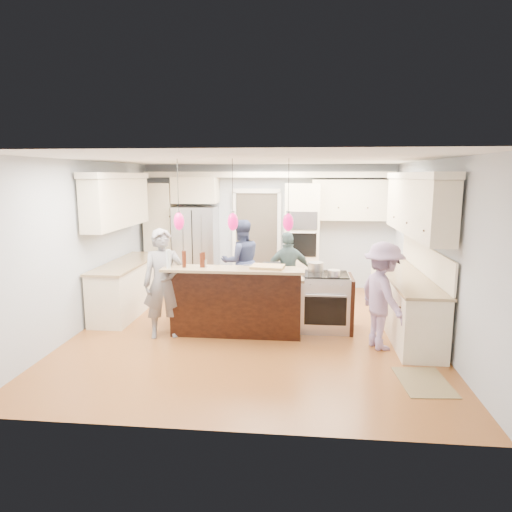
{
  "coord_description": "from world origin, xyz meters",
  "views": [
    {
      "loc": [
        0.75,
        -7.03,
        2.46
      ],
      "look_at": [
        0.0,
        0.35,
        1.15
      ],
      "focal_mm": 32.0,
      "sensor_mm": 36.0,
      "label": 1
    }
  ],
  "objects": [
    {
      "name": "beer_bottle_a",
      "position": [
        -0.7,
        -0.51,
        1.23
      ],
      "size": [
        0.07,
        0.07,
        0.23
      ],
      "primitive_type": "cylinder",
      "rotation": [
        0.0,
        0.0,
        -0.22
      ],
      "color": "#451A0C",
      "rests_on": "kitchen_island"
    },
    {
      "name": "right_counter_run",
      "position": [
        2.44,
        0.3,
        1.06
      ],
      "size": [
        0.64,
        3.1,
        2.51
      ],
      "color": "beige",
      "rests_on": "ground"
    },
    {
      "name": "back_upper_cabinets",
      "position": [
        -0.75,
        2.76,
        1.67
      ],
      "size": [
        5.3,
        0.61,
        2.54
      ],
      "color": "beige",
      "rests_on": "ground"
    },
    {
      "name": "drink_can",
      "position": [
        -0.68,
        -0.5,
        1.18
      ],
      "size": [
        0.06,
        0.06,
        0.11
      ],
      "primitive_type": "cylinder",
      "rotation": [
        0.0,
        0.0,
        -0.09
      ],
      "color": "#B7B7BC",
      "rests_on": "kitchen_island"
    },
    {
      "name": "kitchen_island",
      "position": [
        -0.25,
        0.07,
        0.48
      ],
      "size": [
        2.1,
        1.46,
        1.12
      ],
      "color": "black",
      "rests_on": "ground"
    },
    {
      "name": "beer_bottle_c",
      "position": [
        -0.72,
        -0.51,
        1.23
      ],
      "size": [
        0.07,
        0.07,
        0.21
      ],
      "primitive_type": "cylinder",
      "rotation": [
        0.0,
        0.0,
        -0.28
      ],
      "color": "#451A0C",
      "rests_on": "kitchen_island"
    },
    {
      "name": "cutting_board",
      "position": [
        0.25,
        -0.47,
        1.14
      ],
      "size": [
        0.51,
        0.39,
        0.04
      ],
      "primitive_type": "cube",
      "rotation": [
        0.0,
        0.0,
        -0.12
      ],
      "color": "tan",
      "rests_on": "kitchen_island"
    },
    {
      "name": "person_far_left",
      "position": [
        -0.42,
        1.6,
        0.81
      ],
      "size": [
        0.97,
        0.87,
        1.63
      ],
      "primitive_type": "imported",
      "rotation": [
        0.0,
        0.0,
        3.53
      ],
      "color": "navy",
      "rests_on": "ground"
    },
    {
      "name": "refrigerator",
      "position": [
        -1.55,
        2.64,
        0.9
      ],
      "size": [
        0.9,
        0.7,
        1.8
      ],
      "primitive_type": "cube",
      "color": "#B7B7BC",
      "rests_on": "ground"
    },
    {
      "name": "pot_large",
      "position": [
        0.98,
        0.33,
        0.99
      ],
      "size": [
        0.25,
        0.25,
        0.15
      ],
      "primitive_type": "cylinder",
      "color": "#B7B7BC",
      "rests_on": "island_range"
    },
    {
      "name": "person_far_right",
      "position": [
        0.52,
        1.03,
        0.74
      ],
      "size": [
        0.93,
        0.6,
        1.47
      ],
      "primitive_type": "imported",
      "rotation": [
        0.0,
        0.0,
        3.44
      ],
      "color": "#415A5B",
      "rests_on": "ground"
    },
    {
      "name": "left_cabinets",
      "position": [
        -2.44,
        0.8,
        1.06
      ],
      "size": [
        0.64,
        2.3,
        2.51
      ],
      "color": "beige",
      "rests_on": "ground"
    },
    {
      "name": "pot_small",
      "position": [
        1.25,
        -0.02,
        0.97
      ],
      "size": [
        0.19,
        0.19,
        0.1
      ],
      "primitive_type": "cylinder",
      "color": "#B7B7BC",
      "rests_on": "island_range"
    },
    {
      "name": "pendant_lights",
      "position": [
        -0.25,
        -0.51,
        1.8
      ],
      "size": [
        1.75,
        0.15,
        1.03
      ],
      "color": "black",
      "rests_on": "ground"
    },
    {
      "name": "room_shell",
      "position": [
        0.0,
        0.0,
        1.82
      ],
      "size": [
        5.54,
        6.04,
        2.72
      ],
      "color": "#B2BCC6",
      "rests_on": "ground"
    },
    {
      "name": "beer_bottle_b",
      "position": [
        -0.98,
        -0.55,
        1.24
      ],
      "size": [
        0.08,
        0.08,
        0.25
      ],
      "primitive_type": "cylinder",
      "rotation": [
        0.0,
        0.0,
        0.25
      ],
      "color": "#451A0C",
      "rests_on": "kitchen_island"
    },
    {
      "name": "oven_column",
      "position": [
        0.75,
        2.67,
        1.15
      ],
      "size": [
        0.72,
        0.69,
        2.3
      ],
      "color": "beige",
      "rests_on": "ground"
    },
    {
      "name": "person_bar_end",
      "position": [
        -1.34,
        -0.45,
        0.84
      ],
      "size": [
        0.71,
        0.57,
        1.68
      ],
      "primitive_type": "imported",
      "rotation": [
        0.0,
        0.0,
        0.32
      ],
      "color": "slate",
      "rests_on": "ground"
    },
    {
      "name": "person_range_side",
      "position": [
        1.91,
        -0.59,
        0.77
      ],
      "size": [
        0.89,
        1.14,
        1.55
      ],
      "primitive_type": "imported",
      "rotation": [
        0.0,
        0.0,
        1.93
      ],
      "color": "#9579A3",
      "rests_on": "ground"
    },
    {
      "name": "water_bottle",
      "position": [
        -1.2,
        -0.62,
        1.26
      ],
      "size": [
        0.07,
        0.07,
        0.27
      ],
      "primitive_type": "cylinder",
      "rotation": [
        0.0,
        0.0,
        0.17
      ],
      "color": "silver",
      "rests_on": "kitchen_island"
    },
    {
      "name": "island_range",
      "position": [
        1.16,
        0.15,
        0.46
      ],
      "size": [
        0.82,
        0.71,
        0.92
      ],
      "color": "#B7B7BC",
      "rests_on": "ground"
    },
    {
      "name": "floor_rug",
      "position": [
        2.25,
        -1.7,
        0.01
      ],
      "size": [
        0.64,
        0.88,
        0.01
      ],
      "primitive_type": "cube",
      "rotation": [
        0.0,
        0.0,
        0.08
      ],
      "color": "#9A8354",
      "rests_on": "ground"
    },
    {
      "name": "ground_plane",
      "position": [
        0.0,
        0.0,
        0.0
      ],
      "size": [
        6.0,
        6.0,
        0.0
      ],
      "primitive_type": "plane",
      "color": "#AA622E",
      "rests_on": "ground"
    }
  ]
}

